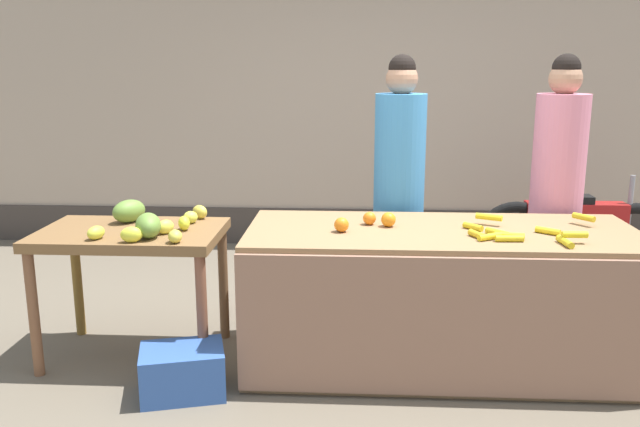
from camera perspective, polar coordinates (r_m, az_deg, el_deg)
ground_plane at (r=4.07m, az=5.43°, el=-12.59°), size 24.00×24.00×0.00m
market_wall_back at (r=6.38m, az=4.84°, el=11.50°), size 8.67×0.23×3.26m
fruit_stall_counter at (r=3.93m, az=10.36°, el=-7.23°), size 2.24×0.92×0.82m
side_table_wooden at (r=4.04m, az=-16.06°, el=-2.81°), size 1.06×0.69×0.79m
banana_bunch_pile at (r=3.77m, az=16.96°, el=-1.49°), size 0.77×0.59×0.07m
orange_pile at (r=3.79m, az=4.12°, el=-0.65°), size 0.35×0.26×0.09m
mango_papaya_pile at (r=3.95m, az=-14.85°, el=-0.61°), size 0.60×0.69×0.14m
vendor_woman_blue_shirt at (r=4.46m, az=6.86°, el=1.99°), size 0.34×0.34×1.81m
vendor_woman_pink_shirt at (r=4.62m, az=19.83°, el=1.72°), size 0.34×0.34×1.81m
parked_motorcycle at (r=5.77m, az=21.16°, el=-1.49°), size 1.60×0.18×0.88m
produce_crate at (r=3.71m, az=-11.84°, el=-13.27°), size 0.51×0.42×0.26m
produce_sack at (r=4.72m, az=-3.61°, el=-5.76°), size 0.38×0.33×0.48m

